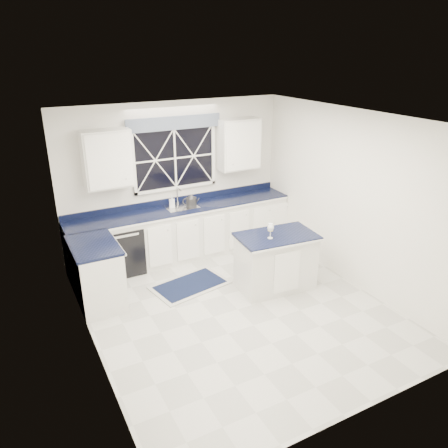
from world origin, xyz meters
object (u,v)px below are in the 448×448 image
faucet (178,196)px  kettle (191,201)px  dishwasher (123,248)px  soap_bottle (172,201)px  wine_glass (271,228)px  island (276,261)px

faucet → kettle: size_ratio=1.04×
dishwasher → faucet: bearing=10.0°
dishwasher → soap_bottle: size_ratio=3.98×
dishwasher → soap_bottle: 1.15m
dishwasher → kettle: 1.41m
kettle → wine_glass: kettle is taller
faucet → kettle: (0.17, -0.20, -0.06)m
dishwasher → kettle: (1.27, -0.00, 0.63)m
island → wine_glass: wine_glass is taller
faucet → island: faucet is taller
faucet → kettle: bearing=-49.9°
island → faucet: bearing=119.7°
dishwasher → soap_bottle: soap_bottle is taller
faucet → soap_bottle: 0.19m
island → soap_bottle: (-0.99, 1.75, 0.60)m
wine_glass → soap_bottle: soap_bottle is taller
island → kettle: kettle is taller
dishwasher → faucet: (1.10, 0.19, 0.69)m
island → dishwasher: bearing=144.9°
dishwasher → faucet: 1.31m
dishwasher → kettle: kettle is taller
dishwasher → wine_glass: (1.78, -1.70, 0.63)m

